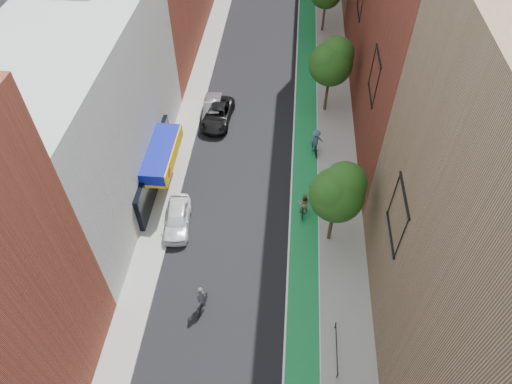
% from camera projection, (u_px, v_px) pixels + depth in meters
% --- Properties ---
extents(bike_lane, '(2.00, 68.00, 0.01)m').
position_uv_depth(bike_lane, '(306.00, 96.00, 41.26)').
color(bike_lane, '#136B2D').
rests_on(bike_lane, ground).
extents(sidewalk_left, '(2.00, 68.00, 0.15)m').
position_uv_depth(sidewalk_left, '(197.00, 90.00, 41.77)').
color(sidewalk_left, gray).
rests_on(sidewalk_left, ground).
extents(sidewalk_right, '(3.00, 68.00, 0.15)m').
position_uv_depth(sidewalk_right, '(334.00, 97.00, 41.07)').
color(sidewalk_right, gray).
rests_on(sidewalk_right, ground).
extents(building_left_white, '(8.00, 20.00, 12.00)m').
position_uv_depth(building_left_white, '(81.00, 117.00, 29.60)').
color(building_left_white, silver).
rests_on(building_left_white, ground).
extents(tree_near, '(3.40, 3.36, 6.42)m').
position_uv_depth(tree_near, '(338.00, 192.00, 26.97)').
color(tree_near, '#332619').
rests_on(tree_near, ground).
extents(tree_mid, '(3.55, 3.53, 6.74)m').
position_uv_depth(tree_mid, '(332.00, 61.00, 36.24)').
color(tree_mid, '#332619').
rests_on(tree_mid, ground).
extents(parked_car_white, '(2.06, 4.24, 1.39)m').
position_uv_depth(parked_car_white, '(177.00, 218.00, 30.69)').
color(parked_car_white, white).
rests_on(parked_car_white, ground).
extents(parked_car_black, '(2.55, 5.00, 1.35)m').
position_uv_depth(parked_car_black, '(217.00, 115.00, 38.35)').
color(parked_car_black, black).
rests_on(parked_car_black, ground).
extents(parked_car_silver, '(1.58, 4.08, 1.32)m').
position_uv_depth(parked_car_silver, '(212.00, 108.00, 38.95)').
color(parked_car_silver, gray).
rests_on(parked_car_silver, ground).
extents(cyclist_lead, '(0.88, 1.77, 2.06)m').
position_uv_depth(cyclist_lead, '(202.00, 301.00, 26.47)').
color(cyclist_lead, black).
rests_on(cyclist_lead, ground).
extents(cyclist_lane_near, '(0.83, 1.56, 2.02)m').
position_uv_depth(cyclist_lane_near, '(303.00, 206.00, 31.20)').
color(cyclist_lane_near, black).
rests_on(cyclist_lane_near, ground).
extents(cyclist_lane_mid, '(1.06, 1.59, 2.06)m').
position_uv_depth(cyclist_lane_mid, '(316.00, 192.00, 32.13)').
color(cyclist_lane_mid, black).
rests_on(cyclist_lane_mid, ground).
extents(cyclist_lane_far, '(1.33, 1.68, 2.20)m').
position_uv_depth(cyclist_lane_far, '(315.00, 143.00, 35.40)').
color(cyclist_lane_far, black).
rests_on(cyclist_lane_far, ground).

